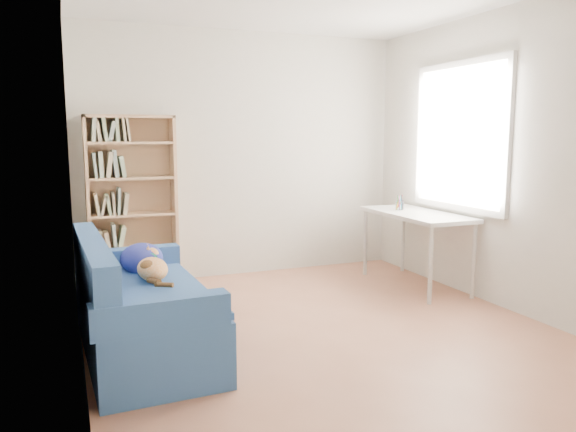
# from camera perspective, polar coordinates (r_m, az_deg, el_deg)

# --- Properties ---
(ground) EXTENTS (4.00, 4.00, 0.00)m
(ground) POSITION_cam_1_polar(r_m,az_deg,el_deg) (4.48, 3.44, -11.57)
(ground) COLOR #A16248
(ground) RESTS_ON ground
(room_shell) EXTENTS (3.54, 4.04, 2.62)m
(room_shell) POSITION_cam_1_polar(r_m,az_deg,el_deg) (4.29, 4.65, 9.80)
(room_shell) COLOR silver
(room_shell) RESTS_ON ground
(sofa) EXTENTS (0.86, 1.70, 0.82)m
(sofa) POSITION_cam_1_polar(r_m,az_deg,el_deg) (4.12, -14.94, -9.04)
(sofa) COLOR navy
(sofa) RESTS_ON ground
(bookshelf) EXTENTS (0.85, 0.27, 1.71)m
(bookshelf) POSITION_cam_1_polar(r_m,az_deg,el_deg) (5.73, -15.52, 0.65)
(bookshelf) COLOR tan
(bookshelf) RESTS_ON ground
(desk) EXTENTS (0.58, 1.26, 0.75)m
(desk) POSITION_cam_1_polar(r_m,az_deg,el_deg) (5.74, 12.91, -0.34)
(desk) COLOR white
(desk) RESTS_ON ground
(pen_cup) EXTENTS (0.08, 0.08, 0.16)m
(pen_cup) POSITION_cam_1_polar(r_m,az_deg,el_deg) (5.90, 11.28, 1.20)
(pen_cup) COLOR white
(pen_cup) RESTS_ON desk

